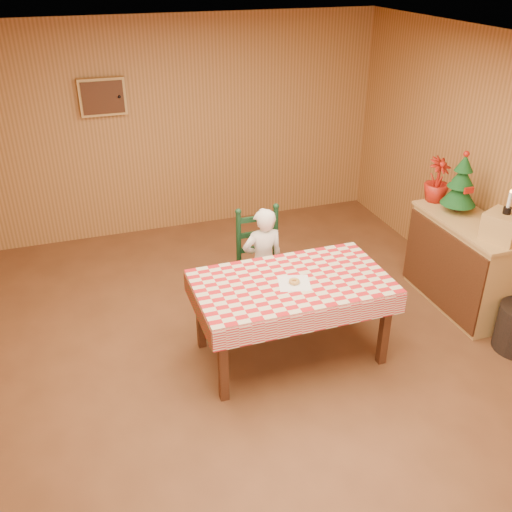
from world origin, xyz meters
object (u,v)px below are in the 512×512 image
Objects in this scene: ladder_chair at (261,265)px; crate at (503,226)px; shelf_unit at (463,264)px; dining_table at (292,289)px; seated_child at (263,262)px; christmas_tree at (461,185)px.

crate is (1.94, -0.97, 0.55)m from ladder_chair.
shelf_unit is at bearing -16.35° from ladder_chair.
dining_table is 0.74m from seated_child.
shelf_unit is at bearing 6.49° from dining_table.
crate is (0.01, -0.40, 0.59)m from shelf_unit.
seated_child is 2.00m from shelf_unit.
ladder_chair is at bearing 170.72° from christmas_tree.
christmas_tree reaches higher than dining_table.
shelf_unit is 0.71m from crate.
dining_table is 2.67× the size of christmas_tree.
dining_table is 2.07m from christmas_tree.
crate is at bearing -90.00° from christmas_tree.
crate is at bearing 154.89° from seated_child.
ladder_chair reaches higher than shelf_unit.
shelf_unit is 0.79m from christmas_tree.
crate is 0.67m from christmas_tree.
ladder_chair is 2.24m from crate.
crate is at bearing -5.30° from dining_table.
christmas_tree reaches higher than seated_child.
dining_table is 1.98m from crate.
ladder_chair is 0.87× the size of shelf_unit.
seated_child is at bearing 154.89° from crate.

